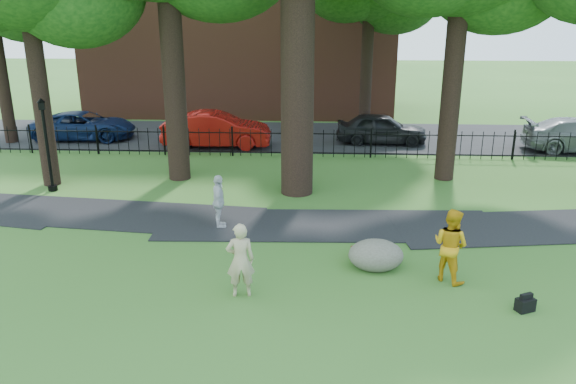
# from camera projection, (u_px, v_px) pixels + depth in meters

# --- Properties ---
(ground) EXTENTS (120.00, 120.00, 0.00)m
(ground) POSITION_uv_depth(u_px,v_px,m) (285.00, 287.00, 13.02)
(ground) COLOR #326222
(ground) RESTS_ON ground
(footpath) EXTENTS (36.07, 3.85, 0.03)m
(footpath) POSITION_uv_depth(u_px,v_px,m) (326.00, 226.00, 16.67)
(footpath) COLOR black
(footpath) RESTS_ON ground
(street) EXTENTS (80.00, 7.00, 0.02)m
(street) POSITION_uv_depth(u_px,v_px,m) (304.00, 137.00, 28.20)
(street) COLOR black
(street) RESTS_ON ground
(iron_fence) EXTENTS (44.00, 0.04, 1.20)m
(iron_fence) POSITION_uv_depth(u_px,v_px,m) (301.00, 143.00, 24.22)
(iron_fence) COLOR black
(iron_fence) RESTS_ON ground
(brick_building) EXTENTS (18.00, 8.00, 12.00)m
(brick_building) POSITION_uv_depth(u_px,v_px,m) (242.00, 11.00, 34.12)
(brick_building) COLOR brown
(brick_building) RESTS_ON ground
(woman) EXTENTS (0.69, 0.51, 1.73)m
(woman) POSITION_uv_depth(u_px,v_px,m) (240.00, 260.00, 12.37)
(woman) COLOR tan
(woman) RESTS_ON ground
(man) EXTENTS (1.09, 1.09, 1.78)m
(man) POSITION_uv_depth(u_px,v_px,m) (450.00, 245.00, 13.08)
(man) COLOR orange
(man) RESTS_ON ground
(pedestrian) EXTENTS (0.55, 0.99, 1.60)m
(pedestrian) POSITION_uv_depth(u_px,v_px,m) (219.00, 202.00, 16.29)
(pedestrian) COLOR silver
(pedestrian) RESTS_ON ground
(boulder) EXTENTS (1.52, 1.26, 0.79)m
(boulder) POSITION_uv_depth(u_px,v_px,m) (376.00, 253.00, 13.85)
(boulder) COLOR #6C695A
(boulder) RESTS_ON ground
(lamppost) EXTENTS (0.32, 0.32, 3.27)m
(lamppost) POSITION_uv_depth(u_px,v_px,m) (47.00, 146.00, 19.37)
(lamppost) COLOR black
(lamppost) RESTS_ON ground
(backpack) EXTENTS (0.45, 0.38, 0.29)m
(backpack) POSITION_uv_depth(u_px,v_px,m) (525.00, 305.00, 11.94)
(backpack) COLOR black
(backpack) RESTS_ON ground
(red_bag) EXTENTS (0.40, 0.32, 0.24)m
(red_bag) POSITION_uv_depth(u_px,v_px,m) (358.00, 251.00, 14.65)
(red_bag) COLOR maroon
(red_bag) RESTS_ON ground
(red_sedan) EXTENTS (5.01, 1.93, 1.63)m
(red_sedan) POSITION_uv_depth(u_px,v_px,m) (216.00, 130.00, 25.84)
(red_sedan) COLOR #A0110C
(red_sedan) RESTS_ON ground
(navy_van) EXTENTS (4.97, 2.47, 1.35)m
(navy_van) POSITION_uv_depth(u_px,v_px,m) (84.00, 126.00, 27.42)
(navy_van) COLOR #0E1F48
(navy_van) RESTS_ON ground
(grey_car) EXTENTS (4.30, 1.87, 1.44)m
(grey_car) POSITION_uv_depth(u_px,v_px,m) (381.00, 128.00, 26.58)
(grey_car) COLOR black
(grey_car) RESTS_ON ground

